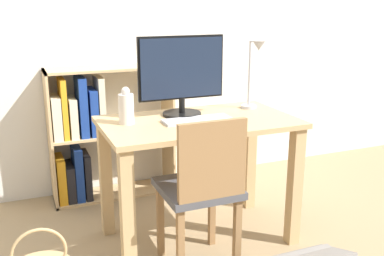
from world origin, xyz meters
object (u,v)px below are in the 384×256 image
object	(u,v)px
chair	(202,187)
keyboard	(197,120)
desk_lamp	(254,68)
vase	(126,108)
monitor	(182,72)
bookshelf	(89,136)

from	to	relation	value
chair	keyboard	bearing A→B (deg)	69.29
desk_lamp	chair	distance (m)	0.87
vase	chair	xyz separation A→B (m)	(0.29, -0.40, -0.37)
vase	desk_lamp	xyz separation A→B (m)	(0.82, 0.02, 0.18)
monitor	bookshelf	bearing A→B (deg)	122.76
keyboard	bookshelf	xyz separation A→B (m)	(-0.48, 0.88, -0.29)
desk_lamp	keyboard	bearing A→B (deg)	-164.43
monitor	vase	bearing A→B (deg)	-169.12
keyboard	chair	world-z (taller)	chair
monitor	chair	xyz separation A→B (m)	(-0.07, -0.47, -0.53)
monitor	desk_lamp	size ratio (longest dim) A/B	1.22
vase	chair	bearing A→B (deg)	-54.02
keyboard	vase	world-z (taller)	vase
desk_lamp	bookshelf	bearing A→B (deg)	140.68
vase	desk_lamp	world-z (taller)	desk_lamp
bookshelf	vase	bearing A→B (deg)	-82.95
vase	bookshelf	distance (m)	0.87
keyboard	bookshelf	bearing A→B (deg)	118.93
monitor	desk_lamp	world-z (taller)	monitor
desk_lamp	bookshelf	xyz separation A→B (m)	(-0.92, 0.75, -0.54)
keyboard	vase	distance (m)	0.41
vase	chair	world-z (taller)	vase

